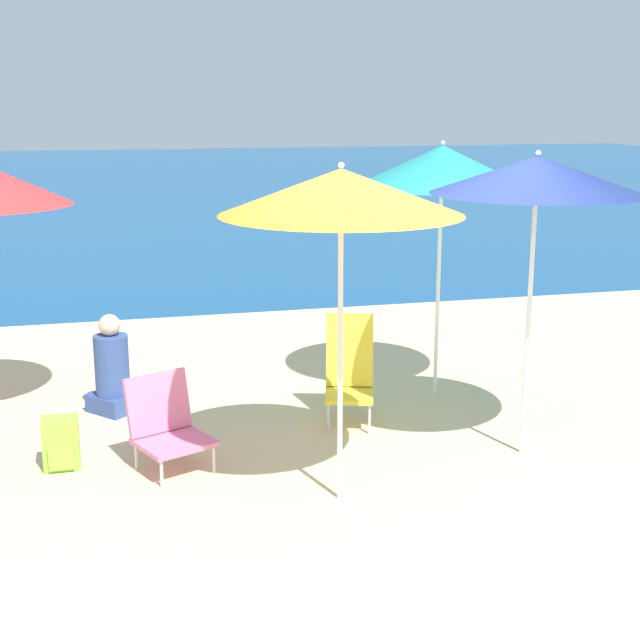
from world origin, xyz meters
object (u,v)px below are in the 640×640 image
at_px(beach_umbrella_teal, 442,166).
at_px(backpack_lime, 61,444).
at_px(beach_umbrella_orange, 341,192).
at_px(beach_chair_yellow, 349,370).
at_px(beach_chair_pink, 166,424).
at_px(person_seated_near, 112,372).
at_px(beach_umbrella_navy, 537,175).

bearing_deg(beach_umbrella_teal, backpack_lime, -165.16).
height_order(beach_umbrella_orange, beach_chair_yellow, beach_umbrella_orange).
bearing_deg(beach_chair_yellow, beach_umbrella_teal, 41.04).
bearing_deg(beach_chair_pink, person_seated_near, 81.59).
bearing_deg(person_seated_near, beach_chair_pink, -115.49).
relative_size(person_seated_near, backpack_lime, 2.25).
distance_m(beach_umbrella_teal, backpack_lime, 3.98).
bearing_deg(beach_chair_pink, beach_umbrella_navy, -31.87).
bearing_deg(beach_chair_yellow, beach_chair_pink, -142.28).
height_order(beach_chair_yellow, backpack_lime, beach_chair_yellow).
relative_size(beach_umbrella_orange, person_seated_near, 2.61).
bearing_deg(beach_umbrella_orange, beach_umbrella_teal, 52.63).
xyz_separation_m(beach_chair_pink, person_seated_near, (-0.36, 1.36, 0.03)).
distance_m(beach_umbrella_navy, backpack_lime, 4.07).
bearing_deg(beach_umbrella_navy, beach_umbrella_orange, -164.46).
distance_m(beach_umbrella_orange, beach_chair_pink, 2.28).
distance_m(beach_umbrella_teal, beach_umbrella_navy, 1.47).
bearing_deg(person_seated_near, backpack_lime, -149.60).
bearing_deg(person_seated_near, beach_chair_yellow, -61.00).
bearing_deg(beach_chair_yellow, person_seated_near, 176.16).
distance_m(beach_umbrella_orange, beach_chair_yellow, 2.29).
distance_m(beach_chair_pink, person_seated_near, 1.41).
bearing_deg(beach_umbrella_navy, beach_chair_pink, 171.45).
relative_size(beach_umbrella_navy, person_seated_near, 2.64).
relative_size(beach_chair_pink, backpack_lime, 1.77).
relative_size(beach_umbrella_orange, beach_umbrella_teal, 0.98).
distance_m(beach_umbrella_navy, beach_chair_pink, 3.31).
bearing_deg(beach_umbrella_navy, backpack_lime, 170.70).
xyz_separation_m(beach_umbrella_teal, backpack_lime, (-3.36, -0.89, -1.94)).
height_order(beach_umbrella_orange, person_seated_near, beach_umbrella_orange).
bearing_deg(beach_umbrella_navy, beach_umbrella_teal, 96.06).
distance_m(beach_umbrella_teal, beach_chair_pink, 3.31).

